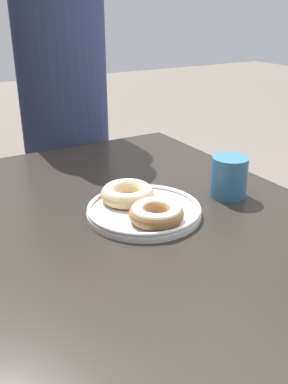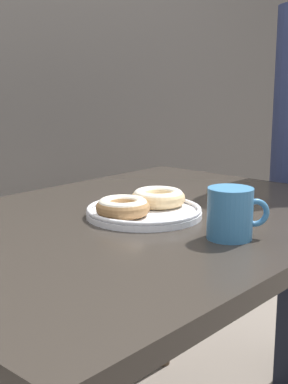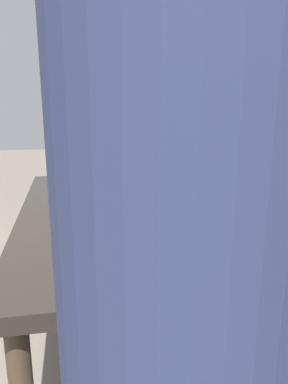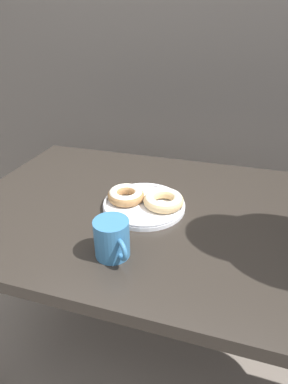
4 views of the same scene
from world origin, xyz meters
name	(u,v)px [view 3 (image 3 of 4)]	position (x,y,z in m)	size (l,w,h in m)	color
dining_table	(146,228)	(0.00, 0.22, 0.69)	(1.21, 0.86, 0.77)	#28231E
donut_plate	(145,202)	(0.01, 0.22, 0.79)	(0.30, 0.28, 0.05)	white
coffee_mug	(70,196)	(-0.01, -0.04, 0.82)	(0.11, 0.11, 0.11)	teal
person_figure	(178,332)	(0.80, 0.11, 0.83)	(0.38, 0.33, 1.53)	#232838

